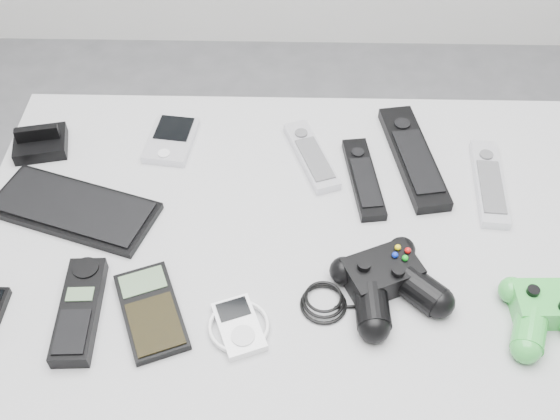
{
  "coord_description": "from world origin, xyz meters",
  "views": [
    {
      "loc": [
        0.08,
        -0.61,
        1.58
      ],
      "look_at": [
        0.06,
        0.12,
        0.76
      ],
      "focal_mm": 42.0,
      "sensor_mm": 36.0,
      "label": 1
    }
  ],
  "objects_px": {
    "remote_black_a": "(364,178)",
    "remote_black_b": "(413,156)",
    "controller_black": "(387,280)",
    "calculator": "(151,311)",
    "pda": "(171,139)",
    "mp3_player": "(239,326)",
    "desk": "(300,255)",
    "controller_green": "(552,311)",
    "remote_silver_a": "(311,155)",
    "pda_keyboard": "(74,208)",
    "cordless_handset": "(79,310)",
    "remote_silver_b": "(489,182)"
  },
  "relations": [
    {
      "from": "remote_black_a",
      "to": "remote_black_b",
      "type": "bearing_deg",
      "value": 22.91
    },
    {
      "from": "controller_black",
      "to": "calculator",
      "type": "bearing_deg",
      "value": 164.14
    },
    {
      "from": "pda",
      "to": "mp3_player",
      "type": "bearing_deg",
      "value": -61.91
    },
    {
      "from": "desk",
      "to": "remote_black_a",
      "type": "xyz_separation_m",
      "value": [
        0.11,
        0.12,
        0.07
      ]
    },
    {
      "from": "controller_green",
      "to": "remote_black_a",
      "type": "bearing_deg",
      "value": 130.16
    },
    {
      "from": "controller_green",
      "to": "desk",
      "type": "bearing_deg",
      "value": 153.77
    },
    {
      "from": "remote_silver_a",
      "to": "controller_black",
      "type": "bearing_deg",
      "value": -88.77
    },
    {
      "from": "remote_silver_a",
      "to": "remote_black_b",
      "type": "bearing_deg",
      "value": -20.05
    },
    {
      "from": "pda_keyboard",
      "to": "desk",
      "type": "bearing_deg",
      "value": 13.34
    },
    {
      "from": "pda_keyboard",
      "to": "controller_green",
      "type": "xyz_separation_m",
      "value": [
        0.76,
        -0.2,
        0.02
      ]
    },
    {
      "from": "cordless_handset",
      "to": "calculator",
      "type": "xyz_separation_m",
      "value": [
        0.11,
        0.0,
        -0.01
      ]
    },
    {
      "from": "mp3_player",
      "to": "remote_silver_a",
      "type": "bearing_deg",
      "value": 52.35
    },
    {
      "from": "calculator",
      "to": "controller_green",
      "type": "distance_m",
      "value": 0.59
    },
    {
      "from": "remote_silver_a",
      "to": "mp3_player",
      "type": "bearing_deg",
      "value": -126.53
    },
    {
      "from": "desk",
      "to": "calculator",
      "type": "bearing_deg",
      "value": -143.24
    },
    {
      "from": "desk",
      "to": "remote_black_b",
      "type": "xyz_separation_m",
      "value": [
        0.21,
        0.17,
        0.08
      ]
    },
    {
      "from": "remote_silver_b",
      "to": "mp3_player",
      "type": "relative_size",
      "value": 2.11
    },
    {
      "from": "pda_keyboard",
      "to": "controller_black",
      "type": "height_order",
      "value": "controller_black"
    },
    {
      "from": "remote_silver_b",
      "to": "pda_keyboard",
      "type": "bearing_deg",
      "value": -169.59
    },
    {
      "from": "remote_silver_a",
      "to": "remote_silver_b",
      "type": "bearing_deg",
      "value": -30.95
    },
    {
      "from": "remote_black_a",
      "to": "cordless_handset",
      "type": "bearing_deg",
      "value": -154.11
    },
    {
      "from": "pda_keyboard",
      "to": "remote_black_b",
      "type": "bearing_deg",
      "value": 31.57
    },
    {
      "from": "pda_keyboard",
      "to": "remote_black_a",
      "type": "xyz_separation_m",
      "value": [
        0.5,
        0.08,
        0.0
      ]
    },
    {
      "from": "desk",
      "to": "remote_silver_a",
      "type": "height_order",
      "value": "remote_silver_a"
    },
    {
      "from": "desk",
      "to": "remote_silver_b",
      "type": "bearing_deg",
      "value": 18.6
    },
    {
      "from": "remote_silver_a",
      "to": "pda_keyboard",
      "type": "bearing_deg",
      "value": 179.1
    },
    {
      "from": "mp3_player",
      "to": "controller_green",
      "type": "distance_m",
      "value": 0.46
    },
    {
      "from": "pda",
      "to": "mp3_player",
      "type": "height_order",
      "value": "pda"
    },
    {
      "from": "calculator",
      "to": "cordless_handset",
      "type": "bearing_deg",
      "value": 160.52
    },
    {
      "from": "controller_black",
      "to": "controller_green",
      "type": "relative_size",
      "value": 1.73
    },
    {
      "from": "pda",
      "to": "mp3_player",
      "type": "distance_m",
      "value": 0.43
    },
    {
      "from": "cordless_handset",
      "to": "remote_black_b",
      "type": "bearing_deg",
      "value": 30.06
    },
    {
      "from": "desk",
      "to": "controller_green",
      "type": "distance_m",
      "value": 0.41
    },
    {
      "from": "remote_black_a",
      "to": "remote_silver_a",
      "type": "bearing_deg",
      "value": 141.44
    },
    {
      "from": "desk",
      "to": "remote_black_b",
      "type": "distance_m",
      "value": 0.28
    },
    {
      "from": "remote_black_a",
      "to": "controller_black",
      "type": "bearing_deg",
      "value": -92.77
    },
    {
      "from": "remote_silver_a",
      "to": "calculator",
      "type": "xyz_separation_m",
      "value": [
        -0.24,
        -0.34,
        -0.0
      ]
    },
    {
      "from": "remote_black_a",
      "to": "mp3_player",
      "type": "distance_m",
      "value": 0.37
    },
    {
      "from": "calculator",
      "to": "controller_black",
      "type": "distance_m",
      "value": 0.36
    },
    {
      "from": "pda_keyboard",
      "to": "remote_black_b",
      "type": "relative_size",
      "value": 1.07
    },
    {
      "from": "cordless_handset",
      "to": "controller_black",
      "type": "relative_size",
      "value": 0.67
    },
    {
      "from": "desk",
      "to": "pda_keyboard",
      "type": "distance_m",
      "value": 0.4
    },
    {
      "from": "remote_black_a",
      "to": "controller_black",
      "type": "distance_m",
      "value": 0.24
    },
    {
      "from": "remote_silver_a",
      "to": "remote_silver_b",
      "type": "distance_m",
      "value": 0.32
    },
    {
      "from": "remote_black_a",
      "to": "mp3_player",
      "type": "height_order",
      "value": "remote_black_a"
    },
    {
      "from": "remote_silver_b",
      "to": "calculator",
      "type": "xyz_separation_m",
      "value": [
        -0.56,
        -0.28,
        -0.0
      ]
    },
    {
      "from": "remote_black_a",
      "to": "cordless_handset",
      "type": "distance_m",
      "value": 0.53
    },
    {
      "from": "mp3_player",
      "to": "pda",
      "type": "bearing_deg",
      "value": 89.92
    },
    {
      "from": "calculator",
      "to": "remote_silver_a",
      "type": "bearing_deg",
      "value": 32.66
    },
    {
      "from": "desk",
      "to": "calculator",
      "type": "relative_size",
      "value": 6.83
    }
  ]
}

